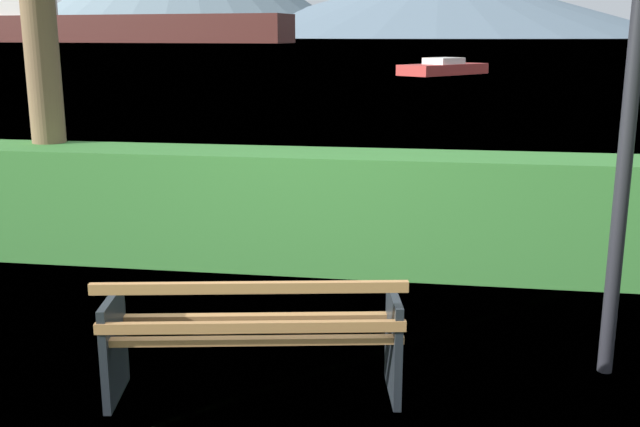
% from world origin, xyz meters
% --- Properties ---
extents(ground_plane, '(1400.00, 1400.00, 0.00)m').
position_xyz_m(ground_plane, '(0.00, 0.00, 0.00)').
color(ground_plane, '#567A38').
extents(water_surface, '(620.00, 620.00, 0.00)m').
position_xyz_m(water_surface, '(0.00, 308.07, 0.00)').
color(water_surface, '#6B8EA3').
rests_on(water_surface, ground_plane).
extents(park_bench, '(1.93, 0.89, 0.87)m').
position_xyz_m(park_bench, '(0.01, -0.06, 0.43)').
color(park_bench, '#A0703F').
rests_on(park_bench, ground_plane).
extents(hedge_row, '(12.50, 0.77, 1.16)m').
position_xyz_m(hedge_row, '(0.00, 2.77, 0.58)').
color(hedge_row, '#387A33').
rests_on(hedge_row, ground_plane).
extents(cargo_ship_large, '(105.21, 29.93, 23.71)m').
position_xyz_m(cargo_ship_large, '(-98.50, 204.78, 6.63)').
color(cargo_ship_large, '#471E19').
rests_on(cargo_ship_large, water_surface).
extents(fishing_boat_near, '(5.34, 5.95, 0.96)m').
position_xyz_m(fishing_boat_near, '(1.45, 40.14, 0.36)').
color(fishing_boat_near, '#B2332D').
rests_on(fishing_boat_near, water_surface).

